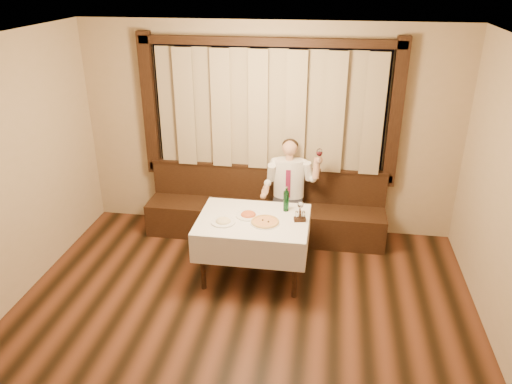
% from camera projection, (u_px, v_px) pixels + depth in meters
% --- Properties ---
extents(room, '(5.01, 6.01, 2.81)m').
position_uv_depth(room, '(241.00, 184.00, 4.74)').
color(room, black).
rests_on(room, ground).
extents(banquette, '(3.20, 0.61, 0.94)m').
position_uv_depth(banquette, '(265.00, 213.00, 6.81)').
color(banquette, black).
rests_on(banquette, ground).
extents(dining_table, '(1.27, 0.97, 0.76)m').
position_uv_depth(dining_table, '(253.00, 227.00, 5.75)').
color(dining_table, black).
rests_on(dining_table, ground).
extents(pizza, '(0.33, 0.33, 0.04)m').
position_uv_depth(pizza, '(265.00, 222.00, 5.60)').
color(pizza, white).
rests_on(pizza, dining_table).
extents(pasta_red, '(0.29, 0.29, 0.10)m').
position_uv_depth(pasta_red, '(248.00, 213.00, 5.74)').
color(pasta_red, white).
rests_on(pasta_red, dining_table).
extents(pasta_cream, '(0.28, 0.28, 0.09)m').
position_uv_depth(pasta_cream, '(223.00, 220.00, 5.60)').
color(pasta_cream, white).
rests_on(pasta_cream, dining_table).
extents(green_bottle, '(0.07, 0.07, 0.30)m').
position_uv_depth(green_bottle, '(286.00, 201.00, 5.84)').
color(green_bottle, '#104C21').
rests_on(green_bottle, dining_table).
extents(table_wine_glass, '(0.07, 0.07, 0.19)m').
position_uv_depth(table_wine_glass, '(300.00, 206.00, 5.70)').
color(table_wine_glass, white).
rests_on(table_wine_glass, dining_table).
extents(cruet_caddy, '(0.14, 0.09, 0.14)m').
position_uv_depth(cruet_caddy, '(300.00, 217.00, 5.63)').
color(cruet_caddy, black).
rests_on(cruet_caddy, dining_table).
extents(seated_man, '(0.75, 0.56, 1.38)m').
position_uv_depth(seated_man, '(289.00, 184.00, 6.48)').
color(seated_man, black).
rests_on(seated_man, ground).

